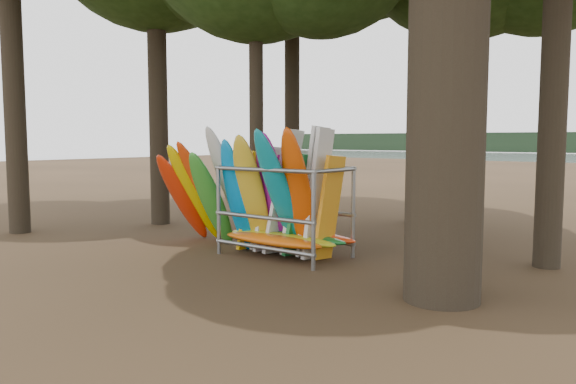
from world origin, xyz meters
The scene contains 3 objects.
ground centered at (0.00, 0.00, 0.00)m, with size 120.00×120.00×0.00m, color #47331E.
kayak_row centered at (-0.87, 0.88, 1.32)m, with size 4.59×2.04×3.05m.
storage_rack centered at (0.42, 1.15, 0.96)m, with size 3.10×1.52×2.91m.
Camera 1 is at (8.12, -8.60, 2.61)m, focal length 35.00 mm.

